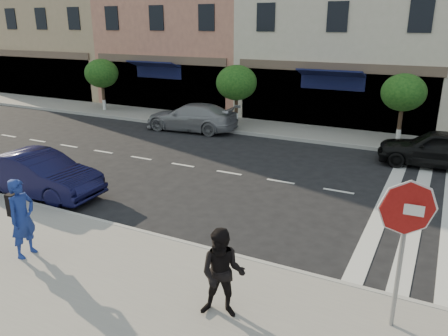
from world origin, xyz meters
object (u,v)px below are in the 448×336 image
(walker, at_px, (223,274))
(car_far_left, at_px, (191,117))
(car_far_mid, at_px, (438,149))
(stop_sign, at_px, (405,224))
(photographer, at_px, (22,218))
(car_near_mid, at_px, (38,174))

(walker, bearing_deg, car_far_left, 105.92)
(car_far_left, height_order, car_far_mid, car_far_mid)
(stop_sign, bearing_deg, photographer, -173.38)
(photographer, relative_size, car_far_left, 0.39)
(walker, height_order, car_far_mid, walker)
(walker, bearing_deg, car_near_mid, 142.80)
(car_near_mid, xyz_separation_m, car_far_mid, (11.04, 8.93, 0.03))
(car_far_mid, bearing_deg, car_near_mid, -54.02)
(walker, xyz_separation_m, car_far_left, (-8.36, 12.64, -0.31))
(car_far_left, bearing_deg, walker, 28.81)
(car_near_mid, bearing_deg, walker, -112.56)
(stop_sign, distance_m, car_far_mid, 10.79)
(walker, xyz_separation_m, car_far_mid, (3.02, 11.79, -0.28))
(photographer, xyz_separation_m, walker, (4.99, 0.12, -0.07))
(stop_sign, height_order, car_far_mid, stop_sign)
(car_near_mid, bearing_deg, car_far_left, -0.91)
(stop_sign, bearing_deg, car_far_left, 131.69)
(stop_sign, relative_size, walker, 1.60)
(car_near_mid, height_order, car_far_mid, car_far_mid)
(photographer, relative_size, car_near_mid, 0.43)
(photographer, height_order, car_near_mid, photographer)
(walker, relative_size, car_near_mid, 0.40)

